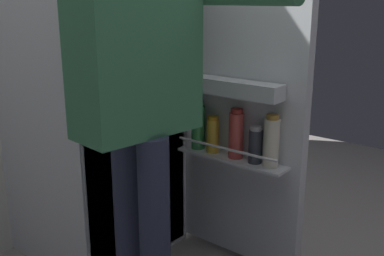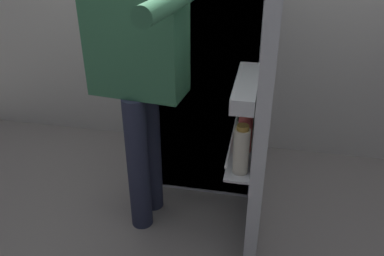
{
  "view_description": "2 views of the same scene",
  "coord_description": "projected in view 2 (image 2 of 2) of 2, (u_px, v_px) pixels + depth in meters",
  "views": [
    {
      "loc": [
        -1.39,
        -1.2,
        1.27
      ],
      "look_at": [
        -0.01,
        -0.07,
        0.76
      ],
      "focal_mm": 42.45,
      "sensor_mm": 36.0,
      "label": 1
    },
    {
      "loc": [
        0.36,
        -1.76,
        1.59
      ],
      "look_at": [
        0.02,
        -0.09,
        0.65
      ],
      "focal_mm": 37.04,
      "sensor_mm": 36.0,
      "label": 2
    }
  ],
  "objects": [
    {
      "name": "person",
      "position": [
        140.0,
        62.0,
        1.91
      ],
      "size": [
        0.55,
        0.8,
        1.58
      ],
      "color": "#2D334C",
      "rests_on": "ground_plane"
    },
    {
      "name": "ground_plane",
      "position": [
        191.0,
        217.0,
        2.34
      ],
      "size": [
        5.21,
        5.21,
        0.0
      ],
      "primitive_type": "plane",
      "color": "gray"
    },
    {
      "name": "refrigerator",
      "position": [
        213.0,
        56.0,
        2.38
      ],
      "size": [
        0.73,
        1.29,
        1.65
      ],
      "color": "silver",
      "rests_on": "ground_plane"
    }
  ]
}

